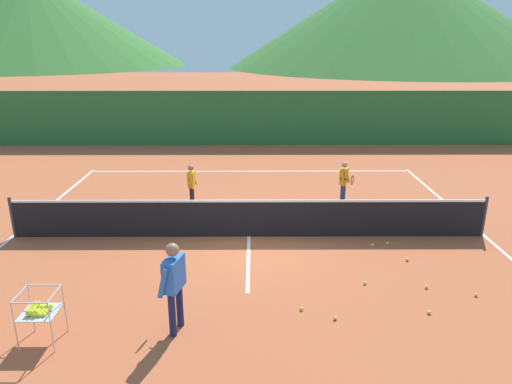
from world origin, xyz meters
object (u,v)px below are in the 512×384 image
object	(u,v)px
tennis_ball_9	(427,287)
tennis_ball_11	(301,309)
tennis_ball_5	(335,318)
tennis_ball_1	(372,245)
student_0	(192,182)
tennis_ball_4	(429,312)
tennis_net	(249,218)
student_1	(344,179)
tennis_ball_7	(181,268)
instructor	(174,279)
tennis_ball_10	(476,295)
ball_cart	(38,310)
tennis_ball_2	(407,260)
tennis_ball_6	(365,283)
tennis_ball_0	(387,243)

from	to	relation	value
tennis_ball_9	tennis_ball_11	world-z (taller)	same
tennis_ball_5	tennis_ball_1	bearing A→B (deg)	65.58
student_0	tennis_ball_4	world-z (taller)	student_0
tennis_ball_11	tennis_ball_5	bearing A→B (deg)	-28.54
tennis_net	student_1	world-z (taller)	student_1
tennis_net	tennis_ball_5	world-z (taller)	tennis_net
tennis_net	tennis_ball_7	size ratio (longest dim) A/B	173.50
tennis_ball_5	tennis_ball_7	world-z (taller)	same
instructor	tennis_ball_10	world-z (taller)	instructor
ball_cart	tennis_ball_4	distance (m)	6.70
tennis_ball_4	tennis_ball_5	world-z (taller)	same
tennis_ball_7	student_0	bearing A→B (deg)	93.48
student_1	tennis_ball_10	xyz separation A→B (m)	(1.61, -5.35, -0.75)
tennis_ball_5	tennis_ball_10	distance (m)	2.96
tennis_net	student_0	xyz separation A→B (m)	(-1.70, 2.29, 0.25)
student_0	tennis_ball_4	size ratio (longest dim) A/B	18.44
tennis_ball_4	tennis_ball_9	size ratio (longest dim) A/B	1.00
ball_cart	tennis_ball_4	xyz separation A→B (m)	(6.63, 0.78, -0.56)
tennis_ball_4	tennis_ball_9	xyz separation A→B (m)	(0.27, 0.91, 0.00)
student_1	tennis_ball_1	distance (m)	3.14
tennis_ball_2	tennis_ball_9	distance (m)	1.22
tennis_ball_4	ball_cart	bearing A→B (deg)	-173.33
tennis_ball_1	tennis_ball_4	distance (m)	2.93
tennis_ball_2	tennis_ball_6	xyz separation A→B (m)	(-1.18, -1.05, 0.00)
ball_cart	instructor	bearing A→B (deg)	8.32
student_1	tennis_ball_1	bearing A→B (deg)	-86.99
instructor	ball_cart	size ratio (longest dim) A/B	1.80
tennis_net	tennis_ball_11	world-z (taller)	tennis_net
tennis_ball_2	tennis_ball_5	distance (m)	3.05
ball_cart	tennis_ball_11	bearing A→B (deg)	11.81
instructor	tennis_ball_0	xyz separation A→B (m)	(4.55, 3.47, -0.94)
tennis_ball_6	tennis_ball_11	size ratio (longest dim) A/B	1.00
tennis_net	tennis_ball_11	distance (m)	3.55
tennis_ball_10	tennis_ball_2	bearing A→B (deg)	119.39
tennis_net	tennis_ball_1	bearing A→B (deg)	-11.36
tennis_net	tennis_ball_9	bearing A→B (deg)	-36.11
tennis_ball_10	tennis_ball_5	bearing A→B (deg)	-164.76
student_0	tennis_ball_11	size ratio (longest dim) A/B	18.44
student_1	tennis_ball_9	size ratio (longest dim) A/B	19.10
tennis_ball_2	tennis_ball_4	size ratio (longest dim) A/B	1.00
tennis_ball_4	tennis_ball_9	world-z (taller)	same
tennis_ball_11	tennis_ball_2	bearing A→B (deg)	37.87
tennis_ball_1	tennis_ball_2	size ratio (longest dim) A/B	1.00
tennis_ball_10	tennis_ball_1	bearing A→B (deg)	122.13
tennis_ball_7	tennis_ball_10	xyz separation A→B (m)	(5.87, -1.16, 0.00)
ball_cart	tennis_ball_7	size ratio (longest dim) A/B	13.22
tennis_net	instructor	distance (m)	4.17
tennis_net	instructor	size ratio (longest dim) A/B	7.30
tennis_ball_0	tennis_ball_11	size ratio (longest dim) A/B	1.00
student_0	tennis_ball_4	xyz separation A→B (m)	(4.99, -5.79, -0.72)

